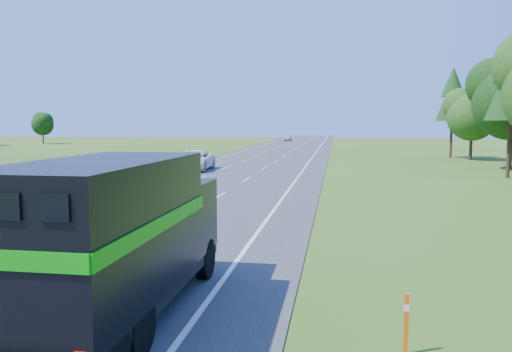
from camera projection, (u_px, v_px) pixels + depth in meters
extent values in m
cube|color=#38383A|center=(250.00, 166.00, 49.45)|extent=(15.00, 260.00, 0.04)
cube|color=yellow|center=(197.00, 165.00, 50.32)|extent=(0.15, 260.00, 0.01)
cube|color=white|center=(306.00, 166.00, 48.58)|extent=(0.15, 260.00, 0.01)
cylinder|color=black|center=(133.00, 255.00, 13.71)|extent=(0.34, 1.06, 1.06)
cylinder|color=black|center=(205.00, 258.00, 13.39)|extent=(0.34, 1.06, 1.06)
cylinder|color=black|center=(32.00, 320.00, 9.17)|extent=(0.34, 1.06, 1.06)
cylinder|color=black|center=(136.00, 327.00, 8.85)|extent=(0.34, 1.06, 1.06)
cube|color=black|center=(120.00, 290.00, 10.51)|extent=(2.32, 7.72, 0.27)
cube|color=black|center=(166.00, 215.00, 13.34)|extent=(2.36, 1.74, 1.83)
cube|color=black|center=(177.00, 193.00, 14.16)|extent=(2.12, 0.06, 0.58)
cube|color=black|center=(103.00, 228.00, 9.69)|extent=(2.41, 5.60, 2.65)
cube|color=#08980A|center=(9.00, 261.00, 6.91)|extent=(2.41, 0.04, 0.29)
cube|color=#08980A|center=(45.00, 220.00, 9.87)|extent=(0.04, 5.60, 0.29)
cube|color=#08980A|center=(163.00, 223.00, 9.49)|extent=(0.04, 5.60, 0.29)
cube|color=black|center=(6.00, 207.00, 6.83)|extent=(0.43, 0.04, 0.39)
cube|color=black|center=(54.00, 208.00, 6.72)|extent=(0.43, 0.04, 0.39)
imported|color=white|center=(193.00, 160.00, 44.41)|extent=(3.32, 6.54, 1.77)
imported|color=silver|center=(288.00, 138.00, 118.44)|extent=(1.92, 4.17, 1.38)
cube|color=#FE5B0D|center=(406.00, 324.00, 9.01)|extent=(0.08, 0.04, 1.13)
cube|color=white|center=(407.00, 308.00, 8.98)|extent=(0.09, 0.05, 0.12)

